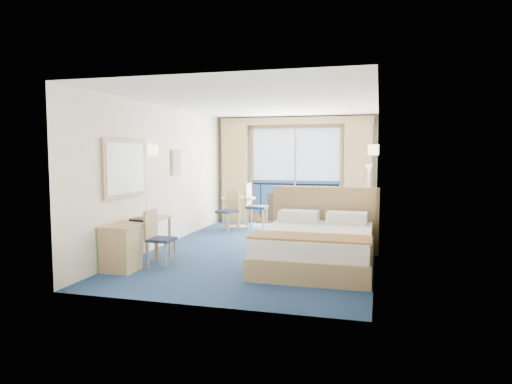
{
  "coord_description": "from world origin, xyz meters",
  "views": [
    {
      "loc": [
        2.04,
        -8.14,
        1.81
      ],
      "look_at": [
        -0.21,
        0.2,
        1.05
      ],
      "focal_mm": 32.0,
      "sensor_mm": 36.0,
      "label": 1
    }
  ],
  "objects_px": {
    "armchair": "(351,220)",
    "table_chair_b": "(229,208)",
    "nightstand": "(363,237)",
    "desk": "(124,245)",
    "round_table": "(238,205)",
    "bed": "(317,245)",
    "desk_chair": "(157,235)",
    "table_chair_a": "(253,203)",
    "floor_lamp": "(369,180)"
  },
  "relations": [
    {
      "from": "floor_lamp",
      "to": "bed",
      "type": "bearing_deg",
      "value": -100.55
    },
    {
      "from": "desk_chair",
      "to": "round_table",
      "type": "height_order",
      "value": "desk_chair"
    },
    {
      "from": "desk_chair",
      "to": "round_table",
      "type": "bearing_deg",
      "value": -0.71
    },
    {
      "from": "armchair",
      "to": "table_chair_b",
      "type": "relative_size",
      "value": 0.74
    },
    {
      "from": "armchair",
      "to": "desk_chair",
      "type": "height_order",
      "value": "desk_chair"
    },
    {
      "from": "round_table",
      "to": "armchair",
      "type": "bearing_deg",
      "value": -6.25
    },
    {
      "from": "table_chair_a",
      "to": "floor_lamp",
      "type": "bearing_deg",
      "value": -79.63
    },
    {
      "from": "desk_chair",
      "to": "table_chair_a",
      "type": "xyz_separation_m",
      "value": [
        0.53,
        3.84,
        0.1
      ]
    },
    {
      "from": "armchair",
      "to": "bed",
      "type": "bearing_deg",
      "value": 64.15
    },
    {
      "from": "desk_chair",
      "to": "table_chair_a",
      "type": "bearing_deg",
      "value": -6.33
    },
    {
      "from": "desk",
      "to": "table_chair_a",
      "type": "xyz_separation_m",
      "value": [
        0.91,
        4.18,
        0.22
      ]
    },
    {
      "from": "bed",
      "to": "floor_lamp",
      "type": "bearing_deg",
      "value": 79.45
    },
    {
      "from": "table_chair_a",
      "to": "desk_chair",
      "type": "bearing_deg",
      "value": 171.07
    },
    {
      "from": "bed",
      "to": "desk",
      "type": "height_order",
      "value": "bed"
    },
    {
      "from": "bed",
      "to": "armchair",
      "type": "distance_m",
      "value": 2.98
    },
    {
      "from": "nightstand",
      "to": "table_chair_a",
      "type": "relative_size",
      "value": 0.48
    },
    {
      "from": "nightstand",
      "to": "table_chair_a",
      "type": "bearing_deg",
      "value": 145.03
    },
    {
      "from": "desk",
      "to": "round_table",
      "type": "bearing_deg",
      "value": 82.85
    },
    {
      "from": "desk",
      "to": "desk_chair",
      "type": "height_order",
      "value": "desk_chair"
    },
    {
      "from": "bed",
      "to": "table_chair_b",
      "type": "height_order",
      "value": "bed"
    },
    {
      "from": "armchair",
      "to": "desk",
      "type": "xyz_separation_m",
      "value": [
        -3.2,
        -3.93,
        0.07
      ]
    },
    {
      "from": "bed",
      "to": "table_chair_a",
      "type": "height_order",
      "value": "bed"
    },
    {
      "from": "nightstand",
      "to": "desk",
      "type": "bearing_deg",
      "value": -146.17
    },
    {
      "from": "floor_lamp",
      "to": "table_chair_a",
      "type": "distance_m",
      "value": 2.75
    },
    {
      "from": "table_chair_b",
      "to": "bed",
      "type": "bearing_deg",
      "value": -28.3
    },
    {
      "from": "armchair",
      "to": "table_chair_b",
      "type": "xyz_separation_m",
      "value": [
        -2.75,
        -0.16,
        0.21
      ]
    },
    {
      "from": "desk_chair",
      "to": "table_chair_b",
      "type": "relative_size",
      "value": 0.94
    },
    {
      "from": "desk",
      "to": "table_chair_b",
      "type": "distance_m",
      "value": 3.8
    },
    {
      "from": "nightstand",
      "to": "table_chair_b",
      "type": "distance_m",
      "value": 3.38
    },
    {
      "from": "bed",
      "to": "floor_lamp",
      "type": "xyz_separation_m",
      "value": [
        0.7,
        3.74,
        0.83
      ]
    },
    {
      "from": "nightstand",
      "to": "table_chair_a",
      "type": "distance_m",
      "value": 3.2
    },
    {
      "from": "round_table",
      "to": "floor_lamp",
      "type": "bearing_deg",
      "value": 9.28
    },
    {
      "from": "armchair",
      "to": "table_chair_b",
      "type": "height_order",
      "value": "table_chair_b"
    },
    {
      "from": "table_chair_b",
      "to": "desk_chair",
      "type": "bearing_deg",
      "value": -70.11
    },
    {
      "from": "floor_lamp",
      "to": "table_chair_b",
      "type": "bearing_deg",
      "value": -162.95
    },
    {
      "from": "desk",
      "to": "round_table",
      "type": "relative_size",
      "value": 1.83
    },
    {
      "from": "bed",
      "to": "table_chair_a",
      "type": "xyz_separation_m",
      "value": [
        -1.94,
        3.2,
        0.27
      ]
    },
    {
      "from": "bed",
      "to": "desk_chair",
      "type": "xyz_separation_m",
      "value": [
        -2.47,
        -0.64,
        0.17
      ]
    },
    {
      "from": "round_table",
      "to": "table_chair_a",
      "type": "xyz_separation_m",
      "value": [
        0.38,
        -0.04,
        0.05
      ]
    },
    {
      "from": "armchair",
      "to": "table_chair_b",
      "type": "bearing_deg",
      "value": -15.61
    },
    {
      "from": "floor_lamp",
      "to": "round_table",
      "type": "height_order",
      "value": "floor_lamp"
    },
    {
      "from": "desk_chair",
      "to": "table_chair_b",
      "type": "bearing_deg",
      "value": 0.28
    },
    {
      "from": "bed",
      "to": "table_chair_b",
      "type": "xyz_separation_m",
      "value": [
        -2.39,
        2.79,
        0.2
      ]
    },
    {
      "from": "bed",
      "to": "desk",
      "type": "bearing_deg",
      "value": -161.09
    },
    {
      "from": "desk",
      "to": "table_chair_a",
      "type": "relative_size",
      "value": 1.39
    },
    {
      "from": "bed",
      "to": "desk_chair",
      "type": "relative_size",
      "value": 2.52
    },
    {
      "from": "floor_lamp",
      "to": "table_chair_a",
      "type": "xyz_separation_m",
      "value": [
        -2.64,
        -0.54,
        -0.55
      ]
    },
    {
      "from": "floor_lamp",
      "to": "table_chair_b",
      "type": "height_order",
      "value": "floor_lamp"
    },
    {
      "from": "table_chair_a",
      "to": "table_chair_b",
      "type": "height_order",
      "value": "table_chair_a"
    },
    {
      "from": "table_chair_b",
      "to": "round_table",
      "type": "bearing_deg",
      "value": 101.52
    }
  ]
}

